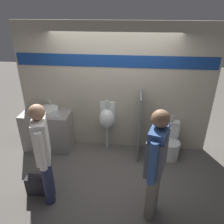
% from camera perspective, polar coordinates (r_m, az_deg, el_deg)
% --- Properties ---
extents(ground_plane, '(16.00, 16.00, 0.00)m').
position_cam_1_polar(ground_plane, '(4.72, -0.22, -12.41)').
color(ground_plane, '#5B5651').
extents(display_wall, '(4.04, 0.07, 2.70)m').
position_cam_1_polar(display_wall, '(4.57, 0.58, 5.89)').
color(display_wall, '#B2A893').
rests_on(display_wall, ground_plane).
extents(sink_counter, '(1.04, 0.52, 0.87)m').
position_cam_1_polar(sink_counter, '(5.06, -16.42, -4.77)').
color(sink_counter, gray).
rests_on(sink_counter, ground_plane).
extents(sink_basin, '(0.44, 0.44, 0.25)m').
position_cam_1_polar(sink_basin, '(4.86, -16.37, 0.43)').
color(sink_basin, silver).
rests_on(sink_basin, sink_counter).
extents(cell_phone, '(0.07, 0.14, 0.01)m').
position_cam_1_polar(cell_phone, '(4.66, -13.97, -1.08)').
color(cell_phone, '#B7B7BC').
rests_on(cell_phone, sink_counter).
extents(divider_near_counter, '(0.03, 0.60, 1.41)m').
position_cam_1_polar(divider_near_counter, '(4.53, 7.05, -3.66)').
color(divider_near_counter, slate).
rests_on(divider_near_counter, ground_plane).
extents(urinal_near_counter, '(0.34, 0.30, 1.14)m').
position_cam_1_polar(urinal_near_counter, '(4.68, -1.36, -1.77)').
color(urinal_near_counter, silver).
rests_on(urinal_near_counter, ground_plane).
extents(toilet, '(0.37, 0.53, 0.90)m').
position_cam_1_polar(toilet, '(4.83, 15.03, -7.99)').
color(toilet, silver).
rests_on(toilet, ground_plane).
extents(person_in_vest, '(0.35, 0.61, 1.81)m').
position_cam_1_polar(person_in_vest, '(3.12, 11.44, -12.14)').
color(person_in_vest, '#666056').
rests_on(person_in_vest, ground_plane).
extents(person_with_lanyard, '(0.33, 0.58, 1.74)m').
position_cam_1_polar(person_with_lanyard, '(3.50, -17.50, -9.84)').
color(person_with_lanyard, '#282D4C').
rests_on(person_with_lanyard, ground_plane).
extents(shopping_bag, '(0.33, 0.18, 0.47)m').
position_cam_1_polar(shopping_bag, '(4.17, -19.08, -17.48)').
color(shopping_bag, '#232328').
rests_on(shopping_bag, ground_plane).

